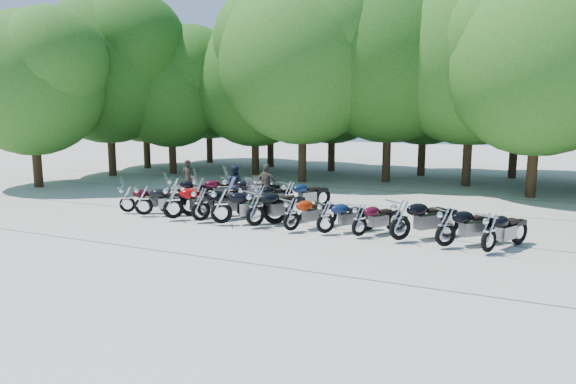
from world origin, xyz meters
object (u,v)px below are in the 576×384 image
at_px(rider_0, 188,178).
at_px(motorcycle_3, 201,203).
at_px(motorcycle_10, 446,226).
at_px(motorcycle_8, 360,219).
at_px(motorcycle_6, 291,213).
at_px(motorcycle_9, 400,219).
at_px(motorcycle_0, 127,198).
at_px(motorcycle_15, 260,196).
at_px(motorcycle_11, 489,231).
at_px(motorcycle_7, 325,216).
at_px(motorcycle_1, 143,199).
at_px(rider_2, 266,185).
at_px(motorcycle_5, 255,207).
at_px(motorcycle_14, 231,191).
at_px(motorcycle_13, 200,189).
at_px(motorcycle_2, 173,201).
at_px(motorcycle_4, 221,205).
at_px(rider_1, 235,185).
at_px(motorcycle_12, 175,189).
at_px(motorcycle_16, 289,195).

bearing_deg(rider_0, motorcycle_3, 125.04).
bearing_deg(motorcycle_10, motorcycle_8, 40.92).
bearing_deg(motorcycle_6, motorcycle_9, -148.88).
distance_m(motorcycle_0, motorcycle_15, 4.94).
xyz_separation_m(motorcycle_6, motorcycle_11, (5.81, -0.09, 0.01)).
bearing_deg(motorcycle_7, motorcycle_1, 43.26).
bearing_deg(motorcycle_11, rider_2, 3.09).
height_order(motorcycle_5, motorcycle_14, motorcycle_5).
bearing_deg(motorcycle_13, motorcycle_15, -140.22).
xyz_separation_m(motorcycle_2, motorcycle_13, (-0.90, 2.96, -0.09)).
relative_size(motorcycle_4, rider_1, 1.56).
xyz_separation_m(rider_0, rider_2, (4.06, -0.40, 0.01)).
distance_m(motorcycle_8, motorcycle_11, 3.67).
height_order(motorcycle_9, motorcycle_10, motorcycle_9).
height_order(motorcycle_6, motorcycle_11, motorcycle_11).
height_order(motorcycle_1, motorcycle_14, motorcycle_14).
bearing_deg(motorcycle_10, motorcycle_3, 44.98).
distance_m(motorcycle_4, motorcycle_8, 4.69).
bearing_deg(rider_0, motorcycle_0, 86.54).
distance_m(motorcycle_7, motorcycle_9, 2.30).
height_order(motorcycle_0, rider_0, rider_0).
xyz_separation_m(motorcycle_2, motorcycle_8, (6.61, 0.30, -0.13)).
bearing_deg(motorcycle_13, motorcycle_1, 124.20).
distance_m(motorcycle_5, motorcycle_12, 5.80).
xyz_separation_m(motorcycle_11, motorcycle_15, (-8.29, 2.74, -0.05)).
xyz_separation_m(motorcycle_0, motorcycle_7, (7.84, -0.04, 0.02)).
bearing_deg(motorcycle_2, motorcycle_10, -137.39).
bearing_deg(motorcycle_12, motorcycle_15, -111.17).
height_order(motorcycle_4, motorcycle_9, motorcycle_9).
xyz_separation_m(motorcycle_1, motorcycle_12, (-0.65, 2.73, -0.05)).
distance_m(motorcycle_9, rider_1, 8.20).
bearing_deg(motorcycle_14, rider_0, 15.90).
bearing_deg(rider_2, motorcycle_13, 19.72).
relative_size(motorcycle_13, rider_2, 1.31).
distance_m(motorcycle_1, motorcycle_16, 5.30).
distance_m(motorcycle_6, motorcycle_12, 7.04).
distance_m(motorcycle_10, motorcycle_14, 8.88).
xyz_separation_m(motorcycle_7, rider_1, (-5.19, 3.41, 0.20)).
bearing_deg(motorcycle_5, motorcycle_15, -38.93).
relative_size(motorcycle_1, motorcycle_10, 0.98).
bearing_deg(rider_2, motorcycle_0, 42.63).
distance_m(motorcycle_9, rider_0, 10.96).
bearing_deg(motorcycle_7, motorcycle_2, 44.53).
distance_m(motorcycle_3, motorcycle_5, 2.06).
xyz_separation_m(motorcycle_2, motorcycle_11, (10.27, 0.02, -0.08)).
relative_size(motorcycle_12, rider_1, 1.31).
relative_size(motorcycle_1, motorcycle_2, 0.91).
bearing_deg(motorcycle_14, motorcycle_6, -173.78).
relative_size(motorcycle_6, motorcycle_11, 0.98).
relative_size(motorcycle_4, motorcycle_6, 1.15).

